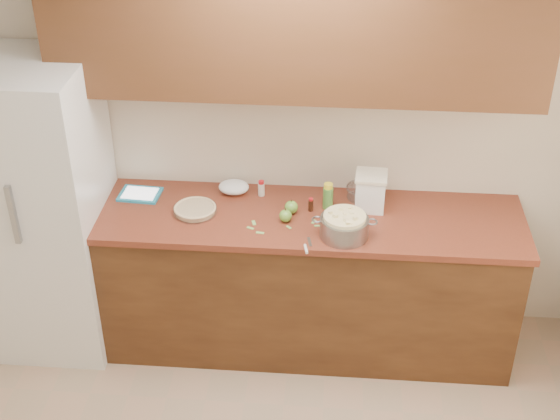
# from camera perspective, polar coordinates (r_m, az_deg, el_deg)

# --- Properties ---
(room_shell) EXTENTS (3.60, 3.60, 3.60)m
(room_shell) POSITION_cam_1_polar(r_m,az_deg,el_deg) (3.02, -1.02, -9.45)
(room_shell) COLOR tan
(room_shell) RESTS_ON ground
(counter_run) EXTENTS (2.64, 0.68, 0.92)m
(counter_run) POSITION_cam_1_polar(r_m,az_deg,el_deg) (4.68, 0.82, -5.07)
(counter_run) COLOR #553218
(counter_run) RESTS_ON ground
(upper_cabinets) EXTENTS (2.60, 0.34, 0.70)m
(upper_cabinets) POSITION_cam_1_polar(r_m,az_deg,el_deg) (4.10, 1.14, 13.04)
(upper_cabinets) COLOR #522D19
(upper_cabinets) RESTS_ON room_shell
(fridge) EXTENTS (0.70, 0.70, 1.80)m
(fridge) POSITION_cam_1_polar(r_m,az_deg,el_deg) (4.70, -16.96, 0.00)
(fridge) COLOR silver
(fridge) RESTS_ON ground
(pie) EXTENTS (0.25, 0.25, 0.04)m
(pie) POSITION_cam_1_polar(r_m,az_deg,el_deg) (4.45, -6.23, 0.04)
(pie) COLOR silver
(pie) RESTS_ON counter_run
(colander) EXTENTS (0.36, 0.26, 0.13)m
(colander) POSITION_cam_1_polar(r_m,az_deg,el_deg) (4.22, 4.72, -1.17)
(colander) COLOR gray
(colander) RESTS_ON counter_run
(flour_canister) EXTENTS (0.19, 0.19, 0.22)m
(flour_canister) POSITION_cam_1_polar(r_m,az_deg,el_deg) (4.46, 6.64, 1.40)
(flour_canister) COLOR white
(flour_canister) RESTS_ON counter_run
(tablet) EXTENTS (0.25, 0.20, 0.02)m
(tablet) POSITION_cam_1_polar(r_m,az_deg,el_deg) (4.67, -10.20, 1.14)
(tablet) COLOR teal
(tablet) RESTS_ON counter_run
(paring_knife) EXTENTS (0.05, 0.16, 0.01)m
(paring_knife) POSITION_cam_1_polar(r_m,az_deg,el_deg) (4.14, 1.95, -2.77)
(paring_knife) COLOR gray
(paring_knife) RESTS_ON counter_run
(lemon_bottle) EXTENTS (0.06, 0.06, 0.16)m
(lemon_bottle) POSITION_cam_1_polar(r_m,az_deg,el_deg) (4.45, 3.53, 1.00)
(lemon_bottle) COLOR #4C8C38
(lemon_bottle) RESTS_ON counter_run
(cinnamon_shaker) EXTENTS (0.04, 0.04, 0.10)m
(cinnamon_shaker) POSITION_cam_1_polar(r_m,az_deg,el_deg) (4.58, -1.38, 1.59)
(cinnamon_shaker) COLOR beige
(cinnamon_shaker) RESTS_ON counter_run
(vanilla_bottle) EXTENTS (0.03, 0.03, 0.08)m
(vanilla_bottle) POSITION_cam_1_polar(r_m,az_deg,el_deg) (4.44, 2.27, 0.39)
(vanilla_bottle) COLOR black
(vanilla_bottle) RESTS_ON counter_run
(mixing_bowl) EXTENTS (0.19, 0.19, 0.07)m
(mixing_bowl) POSITION_cam_1_polar(r_m,az_deg,el_deg) (4.59, 6.02, 1.37)
(mixing_bowl) COLOR silver
(mixing_bowl) RESTS_ON counter_run
(paper_towel) EXTENTS (0.18, 0.15, 0.07)m
(paper_towel) POSITION_cam_1_polar(r_m,az_deg,el_deg) (4.61, -3.40, 1.69)
(paper_towel) COLOR white
(paper_towel) RESTS_ON counter_run
(apple_left) EXTENTS (0.07, 0.07, 0.08)m
(apple_left) POSITION_cam_1_polar(r_m,az_deg,el_deg) (4.34, 0.41, -0.43)
(apple_left) COLOR #679F34
(apple_left) RESTS_ON counter_run
(apple_center) EXTENTS (0.08, 0.08, 0.09)m
(apple_center) POSITION_cam_1_polar(r_m,az_deg,el_deg) (4.41, 0.83, 0.20)
(apple_center) COLOR #679F34
(apple_center) RESTS_ON counter_run
(peel_a) EXTENTS (0.05, 0.03, 0.00)m
(peel_a) POSITION_cam_1_polar(r_m,az_deg,el_deg) (4.31, -2.19, -1.32)
(peel_a) COLOR #89BF5D
(peel_a) RESTS_ON counter_run
(peel_b) EXTENTS (0.03, 0.05, 0.00)m
(peel_b) POSITION_cam_1_polar(r_m,az_deg,el_deg) (4.35, -1.93, -0.94)
(peel_b) COLOR #89BF5D
(peel_b) RESTS_ON counter_run
(peel_c) EXTENTS (0.03, 0.04, 0.00)m
(peel_c) POSITION_cam_1_polar(r_m,az_deg,el_deg) (4.36, 2.47, -0.86)
(peel_c) COLOR #89BF5D
(peel_c) RESTS_ON counter_run
(peel_d) EXTENTS (0.04, 0.02, 0.00)m
(peel_d) POSITION_cam_1_polar(r_m,az_deg,el_deg) (4.33, 2.78, -1.16)
(peel_d) COLOR #89BF5D
(peel_d) RESTS_ON counter_run
(peel_e) EXTENTS (0.03, 0.03, 0.00)m
(peel_e) POSITION_cam_1_polar(r_m,az_deg,el_deg) (4.31, 0.65, -1.27)
(peel_e) COLOR #89BF5D
(peel_e) RESTS_ON counter_run
(peel_f) EXTENTS (0.05, 0.02, 0.00)m
(peel_f) POSITION_cam_1_polar(r_m,az_deg,el_deg) (4.26, -1.47, -1.68)
(peel_f) COLOR #89BF5D
(peel_f) RESTS_ON counter_run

